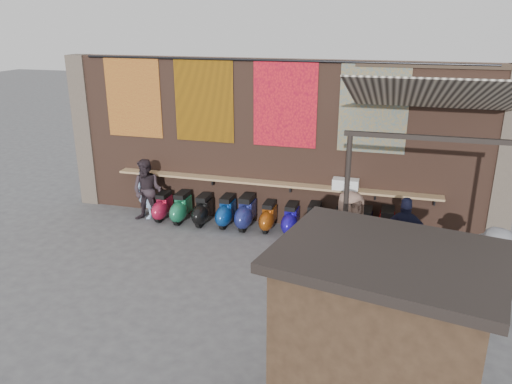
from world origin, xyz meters
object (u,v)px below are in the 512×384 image
market_stall (379,351)px  scooter_stool_2 (203,210)px  scooter_stool_10 (386,227)px  shopper_grey (491,277)px  scooter_stool_4 (246,212)px  shelf_box (346,184)px  shopper_navy (404,235)px  shopper_tan (348,237)px  diner_left (145,190)px  diner_right (147,191)px  scooter_stool_6 (291,219)px  scooter_stool_5 (268,217)px  scooter_stool_3 (227,211)px  scooter_stool_8 (340,225)px  scooter_stool_7 (314,221)px  scooter_stool_9 (364,226)px  scooter_stool_1 (182,207)px  scooter_stool_0 (163,206)px

market_stall → scooter_stool_2: bearing=139.8°
scooter_stool_10 → shopper_grey: 3.24m
scooter_stool_4 → market_stall: size_ratio=0.36×
scooter_stool_10 → market_stall: market_stall is taller
shelf_box → shopper_navy: size_ratio=0.38×
scooter_stool_2 → shopper_tan: bearing=-27.0°
scooter_stool_2 → market_stall: (4.48, -5.63, 0.81)m
scooter_stool_10 → diner_left: bearing=179.6°
scooter_stool_10 → diner_right: size_ratio=0.55×
shelf_box → scooter_stool_6: 1.53m
scooter_stool_5 → shopper_navy: (3.12, -1.26, 0.44)m
scooter_stool_3 → scooter_stool_4: scooter_stool_4 is taller
shelf_box → scooter_stool_8: size_ratio=0.81×
shelf_box → scooter_stool_7: size_ratio=0.74×
scooter_stool_9 → shopper_navy: 1.50m
scooter_stool_4 → scooter_stool_5: bearing=2.9°
scooter_stool_9 → shopper_navy: bearing=-54.5°
scooter_stool_3 → scooter_stool_9: bearing=-1.0°
scooter_stool_5 → market_stall: 6.42m
shopper_navy → market_stall: 4.48m
scooter_stool_3 → shopper_tan: bearing=-32.0°
scooter_stool_6 → diner_left: bearing=179.9°
scooter_stool_1 → scooter_stool_6: 2.80m
scooter_stool_4 → shopper_navy: 3.90m
scooter_stool_2 → scooter_stool_9: bearing=0.0°
scooter_stool_9 → shopper_grey: shopper_grey is taller
shopper_navy → market_stall: bearing=85.1°
scooter_stool_8 → diner_right: diner_right is taller
scooter_stool_10 → shopper_grey: bearing=-57.3°
scooter_stool_10 → diner_right: (-5.82, -0.19, 0.39)m
scooter_stool_2 → scooter_stool_8: size_ratio=1.06×
market_stall → scooter_stool_4: bearing=132.0°
scooter_stool_6 → diner_right: 3.66m
scooter_stool_7 → market_stall: bearing=-73.2°
scooter_stool_2 → scooter_stool_6: 2.22m
shopper_navy → scooter_stool_10: bearing=-73.9°
shelf_box → scooter_stool_6: size_ratio=0.78×
shopper_grey → shopper_tan: size_ratio=0.93×
scooter_stool_8 → scooter_stool_5: bearing=178.2°
shopper_navy → scooter_stool_5: bearing=-22.9°
scooter_stool_6 → shopper_tan: size_ratio=0.41×
shelf_box → scooter_stool_10: 1.34m
shopper_grey → market_stall: size_ratio=0.73×
scooter_stool_10 → diner_left: diner_left is taller
shelf_box → scooter_stool_3: 2.98m
scooter_stool_7 → market_stall: market_stall is taller
scooter_stool_4 → scooter_stool_7: size_ratio=1.06×
scooter_stool_1 → scooter_stool_2: scooter_stool_1 is taller
diner_right → scooter_stool_0: bearing=33.3°
scooter_stool_9 → shopper_navy: (0.84, -1.18, 0.39)m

